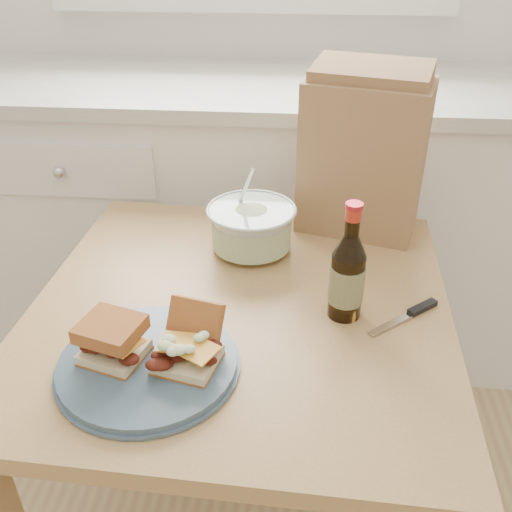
# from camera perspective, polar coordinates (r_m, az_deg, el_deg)

# --- Properties ---
(cabinet_run) EXTENTS (2.50, 0.64, 0.94)m
(cabinet_run) POSITION_cam_1_polar(r_m,az_deg,el_deg) (2.01, -1.14, 4.18)
(cabinet_run) COLOR white
(cabinet_run) RESTS_ON ground
(dining_table) EXTENTS (0.88, 0.88, 0.71)m
(dining_table) POSITION_cam_1_polar(r_m,az_deg,el_deg) (1.23, -1.51, -8.69)
(dining_table) COLOR tan
(dining_table) RESTS_ON ground
(plate) EXTENTS (0.31, 0.31, 0.02)m
(plate) POSITION_cam_1_polar(r_m,az_deg,el_deg) (1.03, -10.73, -10.58)
(plate) COLOR #43596C
(plate) RESTS_ON dining_table
(sandwich_left) EXTENTS (0.12, 0.12, 0.07)m
(sandwich_left) POSITION_cam_1_polar(r_m,az_deg,el_deg) (1.02, -14.17, -8.11)
(sandwich_left) COLOR beige
(sandwich_left) RESTS_ON plate
(sandwich_right) EXTENTS (0.12, 0.16, 0.09)m
(sandwich_right) POSITION_cam_1_polar(r_m,az_deg,el_deg) (1.00, -6.66, -8.65)
(sandwich_right) COLOR beige
(sandwich_right) RESTS_ON plate
(coleslaw_bowl) EXTENTS (0.21, 0.21, 0.21)m
(coleslaw_bowl) POSITION_cam_1_polar(r_m,az_deg,el_deg) (1.32, -0.45, 2.69)
(coleslaw_bowl) COLOR silver
(coleslaw_bowl) RESTS_ON dining_table
(beer_bottle) EXTENTS (0.07, 0.07, 0.25)m
(beer_bottle) POSITION_cam_1_polar(r_m,az_deg,el_deg) (1.10, 9.12, -1.92)
(beer_bottle) COLOR black
(beer_bottle) RESTS_ON dining_table
(knife) EXTENTS (0.15, 0.13, 0.01)m
(knife) POSITION_cam_1_polar(r_m,az_deg,el_deg) (1.18, 15.58, -5.37)
(knife) COLOR silver
(knife) RESTS_ON dining_table
(paper_bag) EXTENTS (0.32, 0.25, 0.37)m
(paper_bag) POSITION_cam_1_polar(r_m,az_deg,el_deg) (1.40, 10.67, 9.70)
(paper_bag) COLOR #A37A4F
(paper_bag) RESTS_ON dining_table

